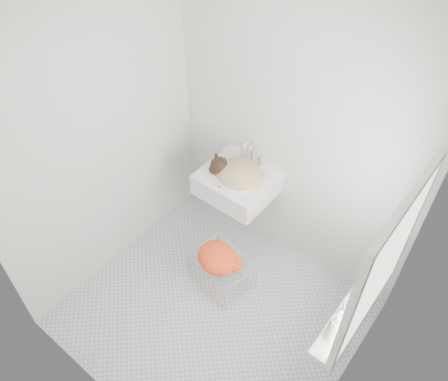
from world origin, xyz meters
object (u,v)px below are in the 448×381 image
Objects in this scene: sink at (237,175)px; bottle_b at (347,316)px; bottle_a at (333,337)px; wire_rack at (222,270)px; bottle_c at (360,296)px; cat at (237,173)px.

sink reaches higher than bottle_b.
bottle_b is (0.00, 0.18, 0.00)m from bottle_a.
bottle_b is at bearing -24.97° from sink.
wire_rack is at bearing 162.69° from bottle_a.
wire_rack is at bearing -66.85° from sink.
bottle_b is 1.14× the size of bottle_c.
sink reaches higher than bottle_c.
sink is 1.56m from bottle_a.
cat is 1.95× the size of bottle_a.
bottle_a is at bearing -90.00° from bottle_b.
cat is at bearing 162.43° from bottle_c.
bottle_a is 1.46× the size of bottle_c.
sink is at bearing 113.15° from wire_rack.
sink is 3.33× the size of bottle_b.
bottle_c is at bearing 0.53° from wire_rack.
sink is at bearing 122.02° from cat.
bottle_a is 0.37m from bottle_c.
wire_rack is 2.76× the size of bottle_b.
sink is at bearing 148.96° from bottle_a.
wire_rack is at bearing -71.39° from cat.
cat is 2.84× the size of bottle_c.
cat is at bearing 155.45° from bottle_b.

